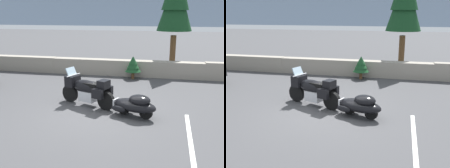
% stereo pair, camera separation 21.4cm
% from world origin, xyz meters
% --- Properties ---
extents(ground_plane, '(80.00, 80.00, 0.00)m').
position_xyz_m(ground_plane, '(0.00, 0.00, 0.00)').
color(ground_plane, '#424244').
extents(stone_guard_wall, '(24.00, 0.61, 0.88)m').
position_xyz_m(stone_guard_wall, '(-0.38, 5.53, 0.43)').
color(stone_guard_wall, gray).
rests_on(stone_guard_wall, ground).
extents(touring_motorcycle, '(2.20, 1.24, 1.33)m').
position_xyz_m(touring_motorcycle, '(-0.60, 0.52, 0.62)').
color(touring_motorcycle, black).
rests_on(touring_motorcycle, ground).
extents(car_shaped_trailer, '(2.18, 1.20, 0.76)m').
position_xyz_m(car_shaped_trailer, '(1.22, -0.20, 0.41)').
color(car_shaped_trailer, black).
rests_on(car_shaped_trailer, ground).
extents(pine_sapling_near, '(0.80, 0.80, 1.16)m').
position_xyz_m(pine_sapling_near, '(0.47, 4.89, 0.72)').
color(pine_sapling_near, brown).
rests_on(pine_sapling_near, ground).
extents(parking_stripe_marker, '(0.12, 3.60, 0.01)m').
position_xyz_m(parking_stripe_marker, '(2.89, -1.50, 0.00)').
color(parking_stripe_marker, silver).
rests_on(parking_stripe_marker, ground).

